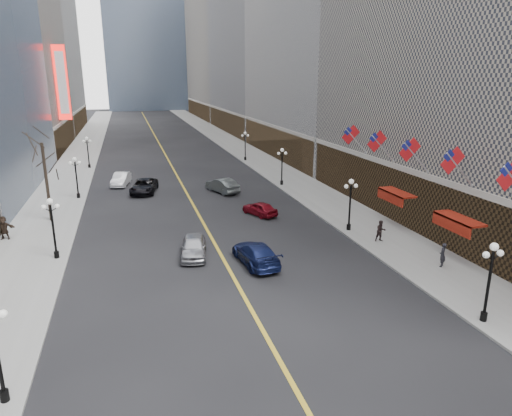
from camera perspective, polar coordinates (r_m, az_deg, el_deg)
sidewalk_east at (r=77.77m, az=-0.51°, el=6.54°), size 6.00×230.00×0.15m
sidewalk_west at (r=75.52m, az=-21.55°, el=5.13°), size 6.00×230.00×0.15m
lane_line at (r=85.21m, az=-11.51°, el=7.01°), size 0.25×200.00×0.02m
bldg_east_c at (r=116.30m, az=2.55°, el=21.59°), size 26.60×40.60×48.80m
bldg_east_d at (r=158.25m, az=-2.68°, el=22.66°), size 26.60×46.60×62.80m
streetlamp_east_0 at (r=27.35m, az=27.22°, el=-7.37°), size 1.26×0.44×4.52m
streetlamp_east_1 at (r=39.75m, az=11.70°, el=1.09°), size 1.26×0.44×4.52m
streetlamp_east_2 at (r=55.93m, az=3.27°, el=5.69°), size 1.26×0.44×4.52m
streetlamp_east_3 at (r=72.97m, az=-1.36°, el=8.15°), size 1.26×0.44×4.52m
streetlamp_west_1 at (r=35.90m, az=-24.10°, el=-1.63°), size 1.26×0.44×4.52m
streetlamp_west_2 at (r=53.26m, az=-21.58°, el=4.06°), size 1.26×0.44×4.52m
streetlamp_west_3 at (r=70.94m, az=-20.30°, el=6.94°), size 1.26×0.44×4.52m
flag_1 at (r=30.57m, az=29.38°, el=3.32°), size 2.87×0.12×2.87m
flag_2 at (r=34.20m, az=23.56°, el=5.20°), size 2.87×0.12×2.87m
flag_3 at (r=38.14m, az=18.88°, el=6.68°), size 2.87×0.12×2.87m
flag_4 at (r=42.30m, az=15.07°, el=7.83°), size 2.87×0.12×2.87m
flag_5 at (r=46.63m, az=11.95°, el=8.75°), size 2.87×0.12×2.87m
awning_b at (r=35.63m, az=23.81°, el=-1.42°), size 1.40×4.00×0.93m
awning_c at (r=41.83m, az=16.97°, el=1.71°), size 1.40×4.00×0.93m
theatre_marquee at (r=84.57m, az=-23.09°, el=14.19°), size 2.00×0.55×12.00m
tree_west_far at (r=45.11m, az=-25.06°, el=6.01°), size 3.60×3.60×7.92m
car_nb_near at (r=34.40m, az=-7.80°, el=-4.80°), size 2.62×4.83×1.56m
car_nb_mid at (r=58.88m, az=-16.51°, el=3.47°), size 2.62×4.99×1.56m
car_nb_far at (r=54.38m, az=-13.82°, el=2.68°), size 3.77×6.11×1.58m
car_sb_near at (r=32.80m, az=-0.02°, el=-5.70°), size 2.72×5.59×1.57m
car_sb_mid at (r=44.21m, az=0.47°, el=-0.05°), size 3.09×4.30×1.36m
car_sb_far at (r=53.16m, az=-4.24°, el=2.84°), size 3.40×5.34×1.66m
ped_ne_corner at (r=34.47m, az=22.29°, el=-5.45°), size 0.77×0.77×1.73m
ped_east_walk at (r=38.07m, az=15.33°, el=-2.78°), size 0.88×0.52×1.74m
ped_west_far at (r=42.45m, az=-29.00°, el=-2.18°), size 1.85×0.72×1.95m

